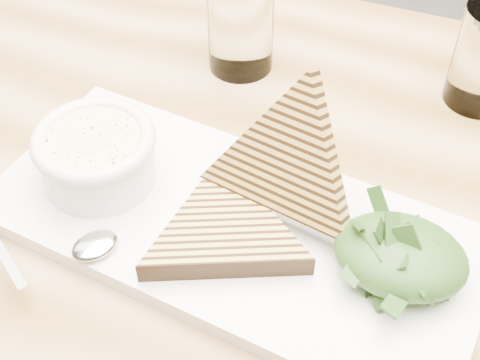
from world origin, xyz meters
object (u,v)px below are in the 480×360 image
(table_top, at_px, (292,260))
(soup_bowl, at_px, (98,162))
(platter, at_px, (233,228))
(glass_near, at_px, (241,23))

(table_top, relative_size, soup_bowl, 12.04)
(soup_bowl, bearing_deg, table_top, -1.97)
(platter, bearing_deg, glass_near, 107.19)
(platter, relative_size, glass_near, 3.93)
(soup_bowl, bearing_deg, glass_near, 75.38)
(platter, bearing_deg, soup_bowl, 175.23)
(table_top, distance_m, glass_near, 0.28)
(soup_bowl, bearing_deg, platter, -4.77)
(glass_near, bearing_deg, soup_bowl, -104.62)
(table_top, distance_m, soup_bowl, 0.20)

